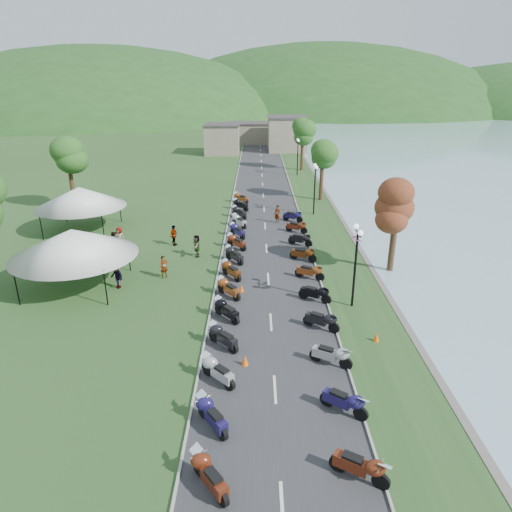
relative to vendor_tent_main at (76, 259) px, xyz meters
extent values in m
cube|color=#343437|center=(12.62, 19.19, -1.99)|extent=(7.00, 120.00, 0.02)
cube|color=gray|center=(10.62, 64.19, 0.50)|extent=(18.00, 16.00, 5.00)
imported|color=slate|center=(5.41, 1.45, -2.00)|extent=(0.72, 0.71, 1.61)
imported|color=slate|center=(0.77, 5.60, -2.00)|extent=(1.08, 0.84, 1.97)
imported|color=slate|center=(2.62, -0.25, -2.00)|extent=(1.21, 1.11, 1.81)
cone|color=#F2590C|center=(11.24, -8.96, -1.73)|extent=(0.35, 0.35, 0.55)
camera|label=1|loc=(11.78, -27.59, 10.99)|focal=32.00mm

